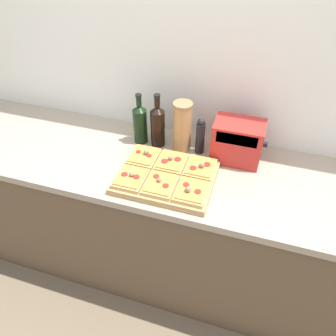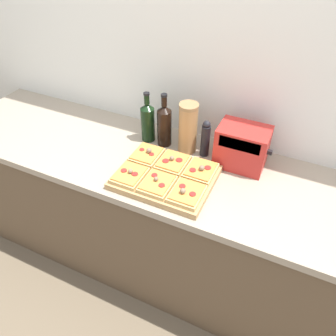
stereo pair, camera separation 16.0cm
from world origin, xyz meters
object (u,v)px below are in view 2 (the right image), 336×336
(olive_oil_bottle, at_px, (148,121))
(toaster_oven, at_px, (242,147))
(cutting_board, at_px, (165,177))
(pepper_mill, at_px, (205,139))
(wine_bottle, at_px, (164,125))
(grain_jar_tall, at_px, (188,128))

(olive_oil_bottle, xyz_separation_m, toaster_oven, (0.53, -0.00, -0.01))
(cutting_board, distance_m, pepper_mill, 0.30)
(olive_oil_bottle, height_order, toaster_oven, olive_oil_bottle)
(cutting_board, height_order, wine_bottle, wine_bottle)
(toaster_oven, bearing_deg, grain_jar_tall, 179.83)
(olive_oil_bottle, height_order, grain_jar_tall, olive_oil_bottle)
(wine_bottle, relative_size, toaster_oven, 1.12)
(cutting_board, xyz_separation_m, wine_bottle, (-0.14, 0.27, 0.11))
(grain_jar_tall, relative_size, pepper_mill, 1.34)
(olive_oil_bottle, distance_m, toaster_oven, 0.53)
(grain_jar_tall, distance_m, toaster_oven, 0.29)
(cutting_board, height_order, pepper_mill, pepper_mill)
(olive_oil_bottle, relative_size, grain_jar_tall, 1.04)
(cutting_board, relative_size, pepper_mill, 2.21)
(olive_oil_bottle, distance_m, pepper_mill, 0.34)
(wine_bottle, bearing_deg, olive_oil_bottle, -180.00)
(cutting_board, xyz_separation_m, olive_oil_bottle, (-0.24, 0.27, 0.10))
(pepper_mill, bearing_deg, toaster_oven, -0.25)
(cutting_board, bearing_deg, wine_bottle, 116.38)
(cutting_board, height_order, olive_oil_bottle, olive_oil_bottle)
(toaster_oven, bearing_deg, pepper_mill, 179.75)
(wine_bottle, bearing_deg, cutting_board, -63.62)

